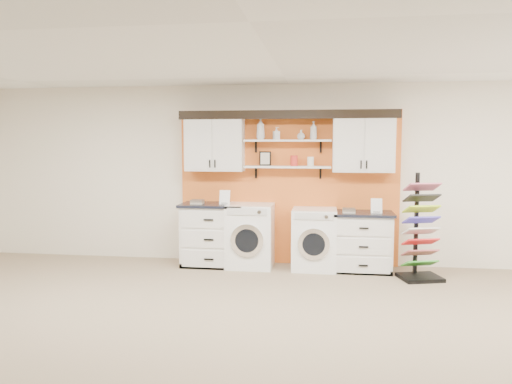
# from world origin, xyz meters

# --- Properties ---
(floor) EXTENTS (10.00, 10.00, 0.00)m
(floor) POSITION_xyz_m (0.00, 0.00, 0.00)
(floor) COLOR gray
(floor) RESTS_ON ground
(ceiling) EXTENTS (10.00, 10.00, 0.00)m
(ceiling) POSITION_xyz_m (0.00, 0.00, 2.80)
(ceiling) COLOR white
(ceiling) RESTS_ON wall_back
(wall_back) EXTENTS (10.00, 0.00, 10.00)m
(wall_back) POSITION_xyz_m (0.00, 4.00, 1.40)
(wall_back) COLOR silver
(wall_back) RESTS_ON floor
(accent_panel) EXTENTS (3.40, 0.07, 2.40)m
(accent_panel) POSITION_xyz_m (0.00, 3.96, 1.20)
(accent_panel) COLOR orange
(accent_panel) RESTS_ON wall_back
(upper_cabinet_left) EXTENTS (0.90, 0.35, 0.84)m
(upper_cabinet_left) POSITION_xyz_m (-1.13, 3.79, 1.88)
(upper_cabinet_left) COLOR silver
(upper_cabinet_left) RESTS_ON wall_back
(upper_cabinet_right) EXTENTS (0.90, 0.35, 0.84)m
(upper_cabinet_right) POSITION_xyz_m (1.13, 3.79, 1.88)
(upper_cabinet_right) COLOR silver
(upper_cabinet_right) RESTS_ON wall_back
(shelf_lower) EXTENTS (1.32, 0.28, 0.03)m
(shelf_lower) POSITION_xyz_m (0.00, 3.80, 1.53)
(shelf_lower) COLOR silver
(shelf_lower) RESTS_ON wall_back
(shelf_upper) EXTENTS (1.32, 0.28, 0.03)m
(shelf_upper) POSITION_xyz_m (0.00, 3.80, 1.93)
(shelf_upper) COLOR silver
(shelf_upper) RESTS_ON wall_back
(crown_molding) EXTENTS (3.30, 0.41, 0.13)m
(crown_molding) POSITION_xyz_m (0.00, 3.81, 2.33)
(crown_molding) COLOR black
(crown_molding) RESTS_ON wall_back
(picture_frame) EXTENTS (0.18, 0.02, 0.22)m
(picture_frame) POSITION_xyz_m (-0.35, 3.85, 1.66)
(picture_frame) COLOR black
(picture_frame) RESTS_ON shelf_lower
(canister_red) EXTENTS (0.11, 0.11, 0.16)m
(canister_red) POSITION_xyz_m (0.10, 3.80, 1.62)
(canister_red) COLOR red
(canister_red) RESTS_ON shelf_lower
(canister_cream) EXTENTS (0.10, 0.10, 0.14)m
(canister_cream) POSITION_xyz_m (0.35, 3.80, 1.61)
(canister_cream) COLOR silver
(canister_cream) RESTS_ON shelf_lower
(base_cabinet_left) EXTENTS (0.99, 0.66, 0.97)m
(base_cabinet_left) POSITION_xyz_m (-1.13, 3.64, 0.48)
(base_cabinet_left) COLOR silver
(base_cabinet_left) RESTS_ON floor
(base_cabinet_right) EXTENTS (0.89, 0.66, 0.88)m
(base_cabinet_right) POSITION_xyz_m (1.13, 3.64, 0.44)
(base_cabinet_right) COLOR silver
(base_cabinet_right) RESTS_ON floor
(washer) EXTENTS (0.69, 0.71, 0.97)m
(washer) POSITION_xyz_m (-0.55, 3.64, 0.48)
(washer) COLOR white
(washer) RESTS_ON floor
(dryer) EXTENTS (0.65, 0.71, 0.91)m
(dryer) POSITION_xyz_m (0.42, 3.64, 0.46)
(dryer) COLOR white
(dryer) RESTS_ON floor
(sample_rack) EXTENTS (0.64, 0.58, 1.48)m
(sample_rack) POSITION_xyz_m (1.89, 3.26, 0.49)
(sample_rack) COLOR black
(sample_rack) RESTS_ON floor
(soap_bottle_a) EXTENTS (0.15, 0.15, 0.33)m
(soap_bottle_a) POSITION_xyz_m (-0.41, 3.80, 2.11)
(soap_bottle_a) COLOR silver
(soap_bottle_a) RESTS_ON shelf_upper
(soap_bottle_b) EXTENTS (0.12, 0.12, 0.19)m
(soap_bottle_b) POSITION_xyz_m (-0.17, 3.80, 2.04)
(soap_bottle_b) COLOR silver
(soap_bottle_b) RESTS_ON shelf_upper
(soap_bottle_c) EXTENTS (0.15, 0.15, 0.15)m
(soap_bottle_c) POSITION_xyz_m (0.20, 3.80, 2.02)
(soap_bottle_c) COLOR silver
(soap_bottle_c) RESTS_ON shelf_upper
(soap_bottle_d) EXTENTS (0.14, 0.14, 0.27)m
(soap_bottle_d) POSITION_xyz_m (0.39, 3.80, 2.08)
(soap_bottle_d) COLOR silver
(soap_bottle_d) RESTS_ON shelf_upper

